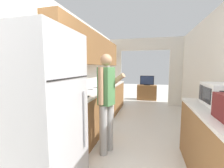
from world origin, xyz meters
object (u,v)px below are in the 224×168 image
Objects in this scene: refrigerator at (43,112)px; person at (106,101)px; range_oven at (98,106)px; television at (147,81)px; tv_cabinet at (147,92)px; microwave at (221,95)px.

refrigerator reaches higher than person.
person is (0.55, -1.16, 0.42)m from range_oven.
refrigerator reaches higher than range_oven.
television is at bearing 78.36° from refrigerator.
person is 4.38m from television.
refrigerator is at bearing -101.55° from tv_cabinet.
microwave is (1.61, -0.03, 0.18)m from person.
range_oven is 2.01× the size of microwave.
person reaches higher than television.
range_oven is at bearing -109.61° from television.
tv_cabinet is (0.58, 4.38, -0.55)m from person.
range_oven is (-0.06, 2.04, -0.45)m from refrigerator.
range_oven is 3.41m from tv_cabinet.
television is at bearing 11.21° from person.
refrigerator is 1.12× the size of person.
person reaches higher than tv_cabinet.
range_oven is 1.77× the size of television.
refrigerator is 5.32m from television.
tv_cabinet is 1.41× the size of television.
tv_cabinet is at bearing 78.45° from refrigerator.
microwave is 0.88× the size of television.
person is at bearing -97.62° from television.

